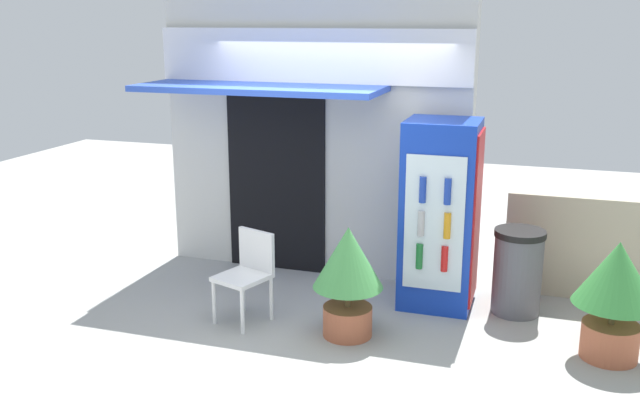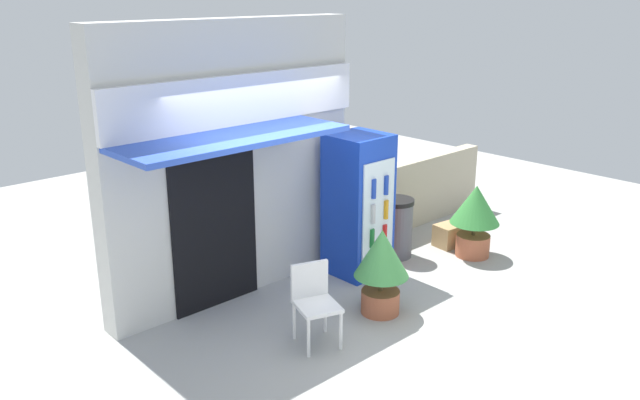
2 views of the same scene
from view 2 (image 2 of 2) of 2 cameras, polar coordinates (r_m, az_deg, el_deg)
The scene contains 9 objects.
ground at distance 7.32m, azimuth 1.50°, elevation -10.85°, with size 16.00×16.00×0.00m, color #A3A39E.
storefront_building at distance 7.60m, azimuth -7.60°, elevation 3.46°, with size 3.34×1.21×3.22m.
drink_cooler at distance 8.31m, azimuth 3.38°, elevation -0.43°, with size 0.70×0.73×1.82m.
plastic_chair at distance 6.81m, azimuth -0.53°, elevation -8.51°, with size 0.53×0.55×0.84m.
potted_plant_near_shop at distance 7.36m, azimuth 5.36°, elevation -5.47°, with size 0.62×0.62×1.00m.
potted_plant_curbside at distance 9.13m, azimuth 13.32°, elevation -1.12°, with size 0.67×0.67×1.01m.
trash_bin at distance 9.01m, azimuth 6.60°, elevation -2.39°, with size 0.48×0.48×0.82m.
stone_boundary_wall at distance 10.27m, azimuth 8.49°, elevation 0.72°, with size 2.81×0.21×1.04m, color #B7AD93.
cardboard_box at distance 9.55m, azimuth 11.08°, elevation -3.04°, with size 0.35×0.31×0.32m, color tan.
Camera 2 is at (-4.52, -4.55, 3.52)m, focal length 36.83 mm.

